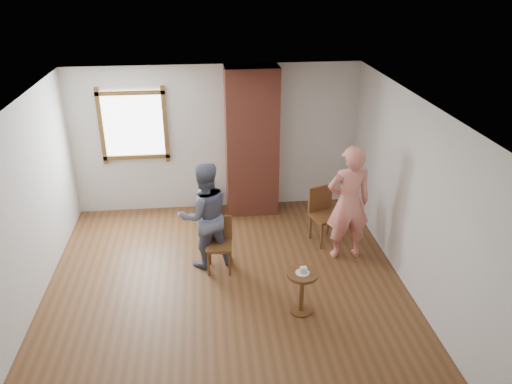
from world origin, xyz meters
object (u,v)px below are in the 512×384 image
at_px(side_table, 302,286).
at_px(man, 205,215).
at_px(dining_chair_right, 323,211).
at_px(dining_chair_left, 219,241).
at_px(person_pink, 348,203).
at_px(stoneware_crock, 208,202).

relative_size(side_table, man, 0.37).
height_order(dining_chair_right, side_table, dining_chair_right).
xyz_separation_m(dining_chair_left, side_table, (1.00, -1.16, -0.05)).
relative_size(side_table, person_pink, 0.33).
xyz_separation_m(dining_chair_left, person_pink, (1.92, 0.11, 0.45)).
bearing_deg(stoneware_crock, person_pink, -38.11).
bearing_deg(dining_chair_left, stoneware_crock, 98.93).
distance_m(stoneware_crock, dining_chair_right, 2.13).
relative_size(dining_chair_right, person_pink, 0.50).
bearing_deg(dining_chair_left, person_pink, 8.15).
bearing_deg(stoneware_crock, dining_chair_left, -85.88).
height_order(stoneware_crock, dining_chair_right, dining_chair_right).
distance_m(dining_chair_left, person_pink, 1.98).
height_order(stoneware_crock, side_table, side_table).
relative_size(dining_chair_left, side_table, 1.34).
bearing_deg(man, person_pink, 165.80).
height_order(dining_chair_left, man, man).
bearing_deg(stoneware_crock, dining_chair_right, -30.63).
xyz_separation_m(stoneware_crock, man, (-0.07, -1.59, 0.57)).
relative_size(stoneware_crock, person_pink, 0.26).
distance_m(dining_chair_right, man, 1.98).
distance_m(stoneware_crock, side_table, 3.09).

